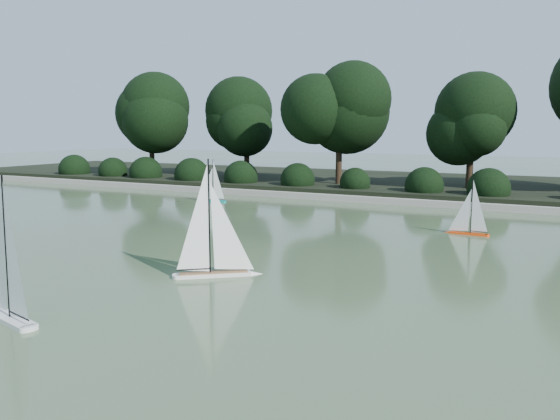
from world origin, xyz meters
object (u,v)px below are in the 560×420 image
Objects in this scene: sailboat_white_a at (2,295)px; sailboat_orange at (465,225)px; sailboat_teal at (210,194)px; sailboat_white_b at (220,257)px.

sailboat_orange is (3.76, 7.37, -0.08)m from sailboat_white_a.
sailboat_white_a reaches higher than sailboat_teal.
sailboat_teal is at bearing 165.98° from sailboat_orange.
sailboat_teal is at bearing 111.16° from sailboat_white_a.
sailboat_white_a is 1.40× the size of sailboat_orange.
sailboat_teal is at bearing 125.39° from sailboat_white_b.
sailboat_white_b is at bearing 65.49° from sailboat_white_a.
sailboat_white_b is at bearing -54.61° from sailboat_teal.
sailboat_orange is 0.93× the size of sailboat_teal.
sailboat_white_a is at bearing -117.03° from sailboat_orange.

